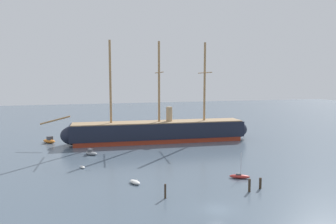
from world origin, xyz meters
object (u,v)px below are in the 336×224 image
Objects in this scene: seagull_in_flight at (129,105)px; motorboat_alongside_bow at (91,153)px; sailboat_foreground_right at (240,176)px; mooring_piling_left_pair at (260,183)px; mooring_piling_nearest at (249,185)px; motorboat_far_right at (222,132)px; motorboat_far_left at (49,141)px; dinghy_foreground_left at (135,182)px; tall_ship at (159,131)px; mooring_piling_right_pair at (165,191)px; dinghy_mid_left at (83,167)px.

motorboat_alongside_bow is at bearing 161.53° from seagull_in_flight.
seagull_in_flight is at bearing -18.47° from motorboat_alongside_bow.
sailboat_foreground_right reaches higher than mooring_piling_left_pair.
sailboat_foreground_right is 2.25× the size of mooring_piling_nearest.
motorboat_far_right is (17.90, 42.54, 0.30)m from sailboat_foreground_right.
motorboat_far_left is 61.59m from mooring_piling_left_pair.
dinghy_foreground_left is at bearing 156.85° from mooring_piling_left_pair.
sailboat_foreground_right is (5.21, -36.66, -2.72)m from tall_ship.
motorboat_alongside_bow is at bearing -59.70° from motorboat_far_left.
mooring_piling_right_pair is (-13.68, 1.21, 0.06)m from mooring_piling_nearest.
sailboat_foreground_right is at bearing 18.83° from mooring_piling_right_pair.
mooring_piling_nearest reaches higher than motorboat_far_left.
mooring_piling_nearest reaches higher than dinghy_mid_left.
dinghy_foreground_left is 1.35× the size of mooring_piling_nearest.
motorboat_far_right is (23.11, 5.88, -2.42)m from tall_ship.
mooring_piling_right_pair is 30.43m from seagull_in_flight.
motorboat_alongside_bow is 14.76m from seagull_in_flight.
sailboat_foreground_right is 16.57m from mooring_piling_right_pair.
motorboat_far_right reaches higher than mooring_piling_left_pair.
motorboat_far_right reaches higher than dinghy_mid_left.
dinghy_mid_left is 0.40× the size of motorboat_far_right.
dinghy_mid_left is 1.09× the size of mooring_piling_left_pair.
motorboat_alongside_bow is 0.75× the size of motorboat_far_left.
motorboat_far_right is at bearing 67.95° from mooring_piling_nearest.
mooring_piling_left_pair is (-17.34, -48.28, 0.20)m from motorboat_far_right.
sailboat_foreground_right is 6.88m from mooring_piling_nearest.
tall_ship is 43.38m from mooring_piling_nearest.
mooring_piling_right_pair is at bearing -161.17° from sailboat_foreground_right.
motorboat_alongside_bow is 32.73m from mooring_piling_right_pair.
motorboat_far_right is at bearing 14.28° from tall_ship.
seagull_in_flight is (-34.03, -19.46, 11.26)m from motorboat_far_right.
mooring_piling_left_pair reaches higher than dinghy_foreground_left.
sailboat_foreground_right is at bearing 73.16° from mooring_piling_nearest.
tall_ship is at bearing 44.38° from dinghy_mid_left.
motorboat_alongside_bow is at bearing -158.94° from motorboat_far_right.
mooring_piling_nearest is at bearing -112.05° from motorboat_far_right.
mooring_piling_nearest is (3.23, -43.21, -2.06)m from tall_ship.
sailboat_foreground_right is at bearing -46.20° from motorboat_alongside_bow.
tall_ship is 28.16× the size of mooring_piling_nearest.
mooring_piling_nearest reaches higher than motorboat_far_right.
seagull_in_flight is (-16.69, 28.82, 11.06)m from mooring_piling_left_pair.
mooring_piling_left_pair is at bearing -1.40° from mooring_piling_right_pair.
sailboat_foreground_right is 1.04× the size of motorboat_far_left.
dinghy_foreground_left is 0.62× the size of motorboat_far_left.
tall_ship is 37.13m from sailboat_foreground_right.
mooring_piling_left_pair is at bearing -54.10° from motorboat_far_left.
dinghy_mid_left is at bearing 123.70° from dinghy_foreground_left.
sailboat_foreground_right is 56.69m from motorboat_far_left.
mooring_piling_left_pair is at bearing 17.81° from mooring_piling_nearest.
dinghy_foreground_left is at bearing -56.30° from dinghy_mid_left.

